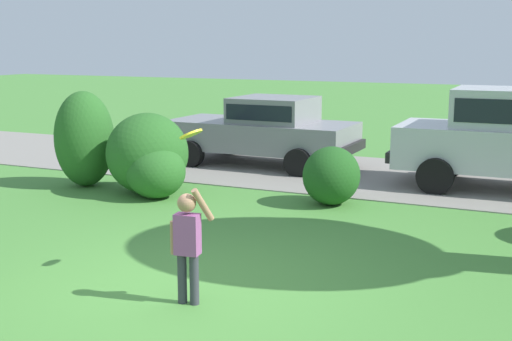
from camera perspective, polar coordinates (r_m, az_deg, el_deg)
name	(u,v)px	position (r m, az deg, el deg)	size (l,w,h in m)	color
ground_plane	(191,287)	(7.91, -5.50, -9.73)	(80.00, 80.00, 0.00)	#478438
driveway_strip	(363,175)	(14.39, 8.99, -0.38)	(28.00, 4.40, 0.02)	gray
shrub_near_tree	(84,139)	(13.46, -14.28, 2.60)	(1.14, 1.16, 1.85)	#286023
shrub_centre_left	(149,158)	(12.51, -8.99, 1.08)	(1.64, 1.61, 1.50)	#286023
shrub_centre	(332,177)	(11.70, 6.41, -0.54)	(0.98, 1.09, 1.01)	#1E511C
parked_sedan	(265,128)	(15.30, 0.76, 3.58)	(4.43, 2.16, 1.56)	gray
child_thrower	(188,239)	(7.20, -5.80, -5.78)	(0.44, 0.30, 1.29)	#383842
frisbee	(191,134)	(7.84, -5.51, 3.08)	(0.27, 0.28, 0.15)	yellow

